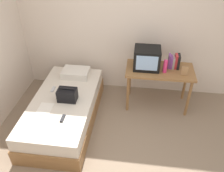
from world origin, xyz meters
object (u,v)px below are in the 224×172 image
object	(u,v)px
bed	(65,110)
desk	(159,74)
pillow	(76,73)
handbag	(67,95)
picture_frame	(185,71)
magazine	(45,109)
remote_silver	(53,89)
tv	(147,58)
remote_dark	(63,118)
book_row	(174,62)
water_bottle	(165,66)

from	to	relation	value
bed	desk	xyz separation A→B (m)	(1.55, 0.66, 0.43)
pillow	handbag	distance (m)	0.72
picture_frame	handbag	size ratio (longest dim) A/B	0.54
magazine	remote_silver	xyz separation A→B (m)	(-0.04, 0.51, 0.01)
tv	remote_dark	distance (m)	1.71
desk	book_row	bearing A→B (deg)	21.38
pillow	handbag	xyz separation A→B (m)	(0.05, -0.72, 0.04)
water_bottle	handbag	xyz separation A→B (m)	(-1.53, -0.60, -0.29)
book_row	magazine	xyz separation A→B (m)	(-1.98, -1.04, -0.39)
water_bottle	handbag	size ratio (longest dim) A/B	0.74
handbag	remote_silver	distance (m)	0.41
tv	magazine	bearing A→B (deg)	-147.04
magazine	picture_frame	bearing A→B (deg)	20.89
desk	tv	size ratio (longest dim) A/B	2.64
water_bottle	remote_dark	distance (m)	1.85
bed	magazine	world-z (taller)	magazine
bed	water_bottle	xyz separation A→B (m)	(1.62, 0.57, 0.64)
tv	handbag	size ratio (longest dim) A/B	1.47
tv	remote_dark	xyz separation A→B (m)	(-1.17, -1.15, -0.45)
book_row	desk	bearing A→B (deg)	-158.62
bed	remote_dark	world-z (taller)	remote_dark
book_row	picture_frame	xyz separation A→B (m)	(0.16, -0.23, -0.03)
pillow	magazine	bearing A→B (deg)	-103.58
water_bottle	pillow	world-z (taller)	water_bottle
tv	handbag	world-z (taller)	tv
bed	desk	bearing A→B (deg)	22.93
handbag	pillow	bearing A→B (deg)	94.06
picture_frame	handbag	distance (m)	1.94
bed	desk	distance (m)	1.74
bed	handbag	distance (m)	0.36
desk	remote_silver	size ratio (longest dim) A/B	8.06
desk	water_bottle	world-z (taller)	water_bottle
water_bottle	remote_silver	size ratio (longest dim) A/B	1.55
tv	pillow	size ratio (longest dim) A/B	0.90
remote_dark	bed	bearing A→B (deg)	106.96
bed	pillow	size ratio (longest dim) A/B	4.10
tv	handbag	distance (m)	1.46
water_bottle	book_row	xyz separation A→B (m)	(0.16, 0.18, 0.00)
book_row	handbag	size ratio (longest dim) A/B	0.82
water_bottle	remote_silver	xyz separation A→B (m)	(-1.86, -0.36, -0.38)
handbag	remote_silver	world-z (taller)	handbag
picture_frame	remote_silver	size ratio (longest dim) A/B	1.12
tv	book_row	xyz separation A→B (m)	(0.47, 0.06, -0.06)
tv	remote_silver	size ratio (longest dim) A/B	3.06
book_row	pillow	xyz separation A→B (m)	(-1.74, -0.05, -0.34)
magazine	handbag	bearing A→B (deg)	43.05
pillow	desk	bearing A→B (deg)	-1.32
bed	pillow	bearing A→B (deg)	86.57
desk	tv	world-z (taller)	tv
water_bottle	remote_silver	distance (m)	1.93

